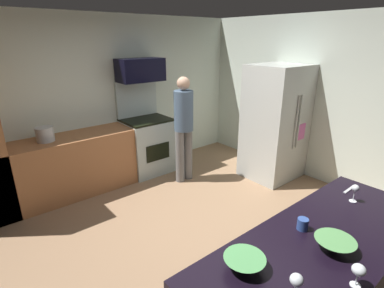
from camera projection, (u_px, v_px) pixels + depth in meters
ground_plane at (200, 235)px, 3.58m from camera, size 5.20×4.80×0.02m
wall_back at (108, 98)px, 4.84m from camera, size 5.20×0.12×2.60m
wall_right at (323, 101)px, 4.65m from camera, size 0.12×4.80×2.60m
lower_cabinet_run at (66, 167)px, 4.33m from camera, size 2.40×0.60×0.90m
oven_range at (147, 143)px, 5.12m from camera, size 0.76×0.65×1.56m
microwave at (140, 70)px, 4.77m from camera, size 0.74×0.38×0.37m
refrigerator at (275, 123)px, 4.83m from camera, size 0.89×0.80×1.85m
person_cook at (184, 125)px, 4.63m from camera, size 0.31×0.30×1.70m
counter_island at (315, 288)px, 2.24m from camera, size 2.19×0.80×0.90m
mixing_bowl_large at (244, 263)px, 1.81m from camera, size 0.26×0.26×0.08m
mixing_bowl_small at (334, 245)px, 1.97m from camera, size 0.27×0.27×0.08m
wine_glass_near at (355, 189)px, 2.52m from camera, size 0.06×0.06×0.16m
wine_glass_mid at (296, 281)px, 1.59m from camera, size 0.07×0.07×0.15m
wine_glass_far at (359, 271)px, 1.66m from camera, size 0.08×0.08×0.15m
mug_coffee at (303, 224)px, 2.18m from camera, size 0.08×0.08×0.09m
knife_chef at (350, 189)px, 2.76m from camera, size 0.22×0.03×0.01m
stock_pot at (45, 134)px, 4.02m from camera, size 0.23×0.23×0.20m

